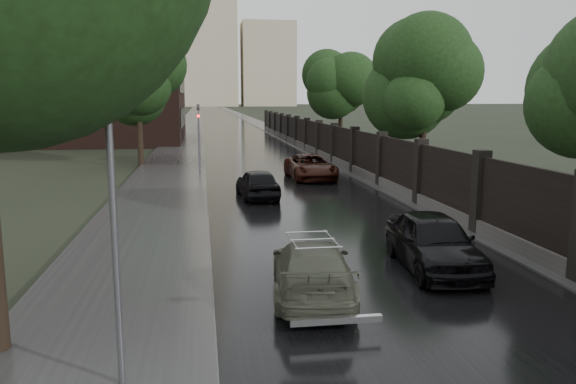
% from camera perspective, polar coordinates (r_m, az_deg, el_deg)
% --- Properties ---
extents(road, '(8.00, 420.00, 0.02)m').
position_cam_1_polar(road, '(196.59, -7.60, 8.18)').
color(road, black).
rests_on(road, ground).
extents(sidewalk_left, '(4.00, 420.00, 0.16)m').
position_cam_1_polar(sidewalk_left, '(196.56, -9.37, 8.16)').
color(sidewalk_left, '#2D2D2D').
rests_on(sidewalk_left, ground).
extents(verge_right, '(3.00, 420.00, 0.08)m').
position_cam_1_polar(verge_right, '(196.79, -5.98, 8.23)').
color(verge_right, '#2D2D2D').
rests_on(verge_right, ground).
extents(fence_right, '(0.45, 75.72, 2.70)m').
position_cam_1_polar(fence_right, '(39.63, 4.06, 4.71)').
color(fence_right, '#383533').
rests_on(fence_right, ground).
extents(tree_left_far, '(4.25, 4.25, 7.39)m').
position_cam_1_polar(tree_left_far, '(36.72, -15.02, 10.65)').
color(tree_left_far, black).
rests_on(tree_left_far, ground).
extents(tree_right_b, '(4.08, 4.08, 7.01)m').
position_cam_1_polar(tree_right_b, '(30.80, 13.72, 10.43)').
color(tree_right_b, black).
rests_on(tree_right_b, ground).
extents(tree_right_c, '(4.08, 4.08, 7.01)m').
position_cam_1_polar(tree_right_c, '(47.94, 5.41, 10.24)').
color(tree_right_c, black).
rests_on(tree_right_c, ground).
extents(lamp_post, '(0.25, 0.12, 5.11)m').
position_cam_1_polar(lamp_post, '(8.27, -17.31, -2.41)').
color(lamp_post, '#59595E').
rests_on(lamp_post, ground).
extents(traffic_light, '(0.16, 0.32, 4.00)m').
position_cam_1_polar(traffic_light, '(31.56, -9.05, 5.92)').
color(traffic_light, '#59595E').
rests_on(traffic_light, ground).
extents(brick_building, '(24.00, 18.00, 20.00)m').
position_cam_1_polar(brick_building, '(60.39, -22.68, 14.21)').
color(brick_building, black).
rests_on(brick_building, ground).
extents(stalinist_tower, '(92.00, 30.00, 159.00)m').
position_cam_1_polar(stalinist_tower, '(308.42, -8.22, 15.77)').
color(stalinist_tower, tan).
rests_on(stalinist_tower, ground).
extents(volga_sedan, '(2.23, 4.40, 1.22)m').
position_cam_1_polar(volga_sedan, '(12.46, 2.44, -7.79)').
color(volga_sedan, '#4D5140').
rests_on(volga_sedan, ground).
extents(hatchback_left, '(1.81, 3.94, 1.31)m').
position_cam_1_polar(hatchback_left, '(24.39, -3.12, 0.87)').
color(hatchback_left, black).
rests_on(hatchback_left, ground).
extents(car_right_near, '(2.01, 4.38, 1.45)m').
position_cam_1_polar(car_right_near, '(14.74, 14.56, -4.89)').
color(car_right_near, black).
rests_on(car_right_near, ground).
extents(car_right_far, '(2.35, 4.89, 1.34)m').
position_cam_1_polar(car_right_far, '(30.21, 2.30, 2.58)').
color(car_right_far, black).
rests_on(car_right_far, ground).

